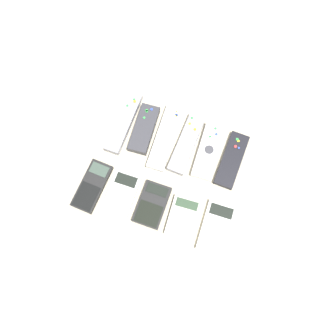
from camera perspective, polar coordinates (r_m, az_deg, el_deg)
name	(u,v)px	position (r m, az deg, el deg)	size (l,w,h in m)	color
ground_plane	(165,179)	(0.95, -0.57, -1.86)	(3.00, 3.00, 0.00)	#B2A88E
remote_0	(124,122)	(1.00, -7.70, 7.86)	(0.05, 0.20, 0.02)	gray
remote_1	(144,129)	(0.99, -4.18, 6.79)	(0.06, 0.15, 0.03)	#333338
remote_2	(165,138)	(0.98, -0.46, 5.31)	(0.06, 0.21, 0.02)	white
remote_3	(186,144)	(0.97, 3.22, 4.23)	(0.06, 0.19, 0.02)	gray
remote_4	(208,152)	(0.97, 7.06, 2.87)	(0.06, 0.17, 0.02)	white
remote_5	(232,160)	(0.97, 11.03, 1.39)	(0.06, 0.17, 0.02)	black
calculator_0	(92,186)	(0.96, -13.07, -3.07)	(0.07, 0.15, 0.02)	black
calculator_1	(120,197)	(0.94, -8.29, -4.95)	(0.08, 0.14, 0.02)	silver
calculator_2	(152,204)	(0.92, -2.78, -6.36)	(0.08, 0.12, 0.02)	black
calculator_3	(183,218)	(0.92, 2.66, -8.62)	(0.08, 0.11, 0.02)	beige
calculator_4	(216,228)	(0.92, 8.44, -10.30)	(0.08, 0.14, 0.02)	silver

